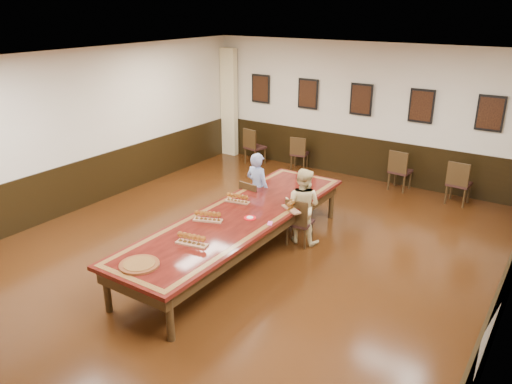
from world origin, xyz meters
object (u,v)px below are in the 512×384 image
Objects in this scene: spare_chair_b at (300,152)px; spare_chair_c at (401,170)px; spare_chair_a at (255,146)px; spare_chair_d at (459,182)px; chair_woman at (300,221)px; conference_table at (239,223)px; person_man at (258,188)px; carved_platter at (139,265)px; person_woman at (302,206)px; chair_man at (254,202)px.

spare_chair_b is 2.65m from spare_chair_c.
spare_chair_d is (5.14, 0.04, -0.00)m from spare_chair_a.
spare_chair_a is 3.84m from spare_chair_c.
chair_woman is 0.18× the size of conference_table.
spare_chair_c is at bearing -3.82° from spare_chair_d.
carved_platter is at bearing 103.47° from person_man.
spare_chair_d reaches higher than conference_table.
person_woman is 0.27× the size of conference_table.
spare_chair_b is at bearing -155.54° from spare_chair_a.
chair_man is at bearing 92.29° from spare_chair_b.
carved_platter is at bearing 71.40° from spare_chair_d.
chair_man is at bearing 135.54° from spare_chair_a.
spare_chair_d reaches higher than chair_woman.
person_man is at bearing -90.00° from chair_man.
conference_table is at bearing 64.06° from spare_chair_d.
person_man is (0.94, -3.39, 0.27)m from spare_chair_b.
spare_chair_d is at bearing 61.02° from conference_table.
spare_chair_d is (3.02, 3.25, 0.04)m from chair_man.
chair_woman is 1.17m from conference_table.
carved_platter is at bearing 123.15° from spare_chair_a.
chair_man is 3.82m from spare_chair_c.
person_man is at bearing 136.46° from spare_chair_a.
carved_platter is (2.53, -6.56, 0.29)m from spare_chair_a.
person_woman reaches higher than spare_chair_a.
conference_table is (0.52, -1.33, -0.09)m from person_man.
spare_chair_b is 0.17× the size of conference_table.
chair_woman is 4.77m from spare_chair_a.
spare_chair_d is (1.31, -0.16, 0.01)m from spare_chair_c.
spare_chair_c is 0.67× the size of person_man.
chair_man is at bearing -15.61° from person_woman.
spare_chair_a is at bearing 7.80° from spare_chair_c.
person_woman is at bearing 173.73° from person_man.
carved_platter is at bearing 70.12° from person_woman.
carved_platter is at bearing 83.93° from spare_chair_c.
conference_table is at bearing 94.50° from spare_chair_b.
spare_chair_b reaches higher than conference_table.
person_man reaches higher than carved_platter.
spare_chair_d is (1.88, 3.52, 0.04)m from chair_woman.
person_woman is at bearing 106.73° from spare_chair_b.
spare_chair_a is 0.70× the size of person_woman.
spare_chair_a is 1.01× the size of spare_chair_d.
spare_chair_c is at bearing -106.26° from person_woman.
spare_chair_a is at bearing -53.17° from person_woman.
person_man is at bearing 96.47° from carved_platter.
spare_chair_c is at bearing 165.82° from spare_chair_b.
spare_chair_c is 3.74m from person_man.
chair_man is 0.63× the size of person_man.
spare_chair_d is at bearing 164.02° from spare_chair_b.
chair_woman is 4.28m from spare_chair_b.
spare_chair_d is at bearing 178.04° from spare_chair_c.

